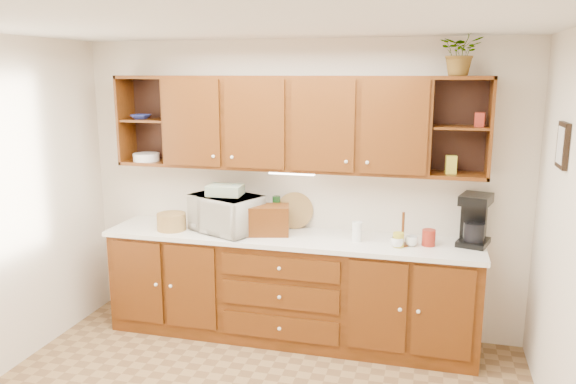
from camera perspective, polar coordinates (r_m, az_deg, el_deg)
The scene contains 23 objects.
ceiling at distance 3.29m, azimuth -6.49°, elevation 16.98°, with size 4.00×4.00×0.00m, color white.
back_wall at distance 5.05m, azimuth 0.98°, elevation 0.45°, with size 4.00×4.00×0.00m, color beige.
base_cabinets at distance 5.02m, azimuth 0.13°, elevation -9.78°, with size 3.20×0.60×0.90m, color #3E1D07.
countertop at distance 4.85m, azimuth 0.10°, elevation -4.66°, with size 3.24×0.64×0.04m, color white.
upper_cabinets at distance 4.81m, azimuth 0.66°, elevation 7.00°, with size 3.20×0.33×0.80m.
undercabinet_light at distance 4.82m, azimuth 0.39°, elevation 1.94°, with size 0.40×0.05×0.03m, color white.
framed_picture at distance 4.07m, azimuth 26.13°, elevation 4.28°, with size 0.03×0.24×0.30m, color black.
wicker_basket at distance 5.10m, azimuth -11.75°, elevation -2.97°, with size 0.25×0.25×0.15m, color olive.
microwave at distance 4.96m, azimuth -6.35°, elevation -2.16°, with size 0.59×0.40×0.33m, color beige.
towel_stack at distance 4.92m, azimuth -6.40°, elevation 0.19°, with size 0.30×0.22×0.09m, color tan.
wine_bottle at distance 4.98m, azimuth -1.18°, elevation -2.15°, with size 0.07×0.07×0.31m, color black.
woven_tray at distance 5.08m, azimuth 0.69°, elevation -3.56°, with size 0.33×0.33×0.02m, color olive.
bread_box at distance 4.85m, azimuth -2.08°, elevation -2.85°, with size 0.37×0.23×0.26m, color #3E1D07.
mug_tree at distance 4.66m, azimuth 11.54°, elevation -4.82°, with size 0.22×0.23×0.28m.
canister_red at distance 4.69m, azimuth 14.09°, elevation -4.52°, with size 0.11×0.11×0.13m, color maroon.
canister_white at distance 4.70m, azimuth 7.02°, elevation -4.02°, with size 0.08×0.08×0.16m, color white.
canister_yellow at distance 4.61m, azimuth 11.15°, elevation -4.78°, with size 0.09×0.09×0.12m, color gold.
coffee_maker at distance 4.80m, azimuth 18.41°, elevation -2.73°, with size 0.29×0.34×0.42m.
bowl_stack at distance 5.33m, azimuth -14.72°, elevation 7.41°, with size 0.17×0.17×0.04m, color navy.
plate_stack at distance 5.33m, azimuth -14.19°, elevation 3.46°, with size 0.24×0.24×0.07m, color white.
pantry_box_yellow at distance 4.67m, azimuth 16.22°, elevation 2.69°, with size 0.08×0.06×0.15m, color gold.
pantry_box_red at distance 4.65m, azimuth 18.90°, elevation 6.97°, with size 0.07×0.06×0.11m, color maroon.
potted_plant at distance 4.59m, azimuth 17.20°, elevation 13.42°, with size 0.32×0.28×0.35m, color #999999.
Camera 1 is at (1.17, -3.06, 2.31)m, focal length 35.00 mm.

